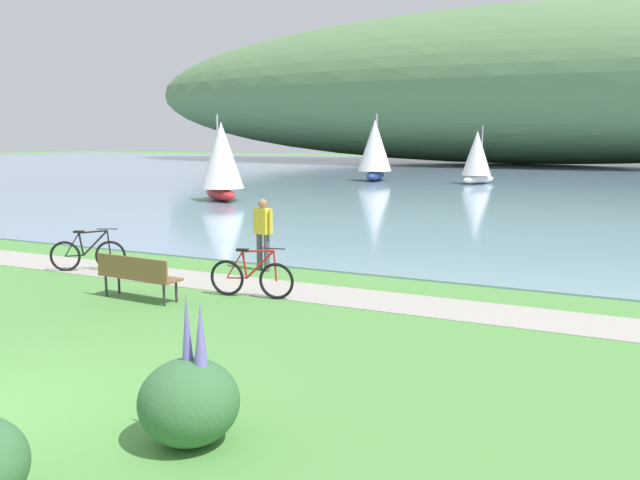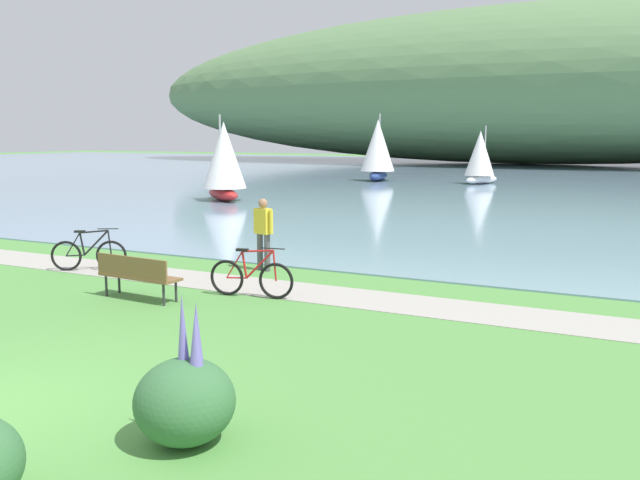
{
  "view_description": "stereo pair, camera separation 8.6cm",
  "coord_description": "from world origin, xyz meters",
  "px_view_note": "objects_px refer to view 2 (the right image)",
  "views": [
    {
      "loc": [
        6.8,
        -4.97,
        3.17
      ],
      "look_at": [
        0.68,
        7.49,
        1.0
      ],
      "focal_mm": 37.68,
      "sensor_mm": 36.0,
      "label": 1
    },
    {
      "loc": [
        6.88,
        -4.93,
        3.17
      ],
      "look_at": [
        0.68,
        7.49,
        1.0
      ],
      "focal_mm": 37.68,
      "sensor_mm": 36.0,
      "label": 2
    }
  ],
  "objects_px": {
    "bicycle_beside_path": "(89,254)",
    "person_at_shoreline": "(263,230)",
    "park_bench_near_camera": "(137,274)",
    "sailboat_toward_hillside": "(378,149)",
    "sailboat_mid_bay": "(480,157)",
    "sailboat_nearest_to_shore": "(224,160)",
    "bicycle_leaning_near_bench": "(251,277)"
  },
  "relations": [
    {
      "from": "bicycle_beside_path",
      "to": "person_at_shoreline",
      "type": "relative_size",
      "value": 0.92
    },
    {
      "from": "park_bench_near_camera",
      "to": "person_at_shoreline",
      "type": "relative_size",
      "value": 1.07
    },
    {
      "from": "sailboat_toward_hillside",
      "to": "bicycle_beside_path",
      "type": "bearing_deg",
      "value": -80.39
    },
    {
      "from": "person_at_shoreline",
      "to": "sailboat_mid_bay",
      "type": "height_order",
      "value": "sailboat_mid_bay"
    },
    {
      "from": "sailboat_nearest_to_shore",
      "to": "sailboat_toward_hillside",
      "type": "height_order",
      "value": "sailboat_toward_hillside"
    },
    {
      "from": "park_bench_near_camera",
      "to": "bicycle_leaning_near_bench",
      "type": "bearing_deg",
      "value": 32.29
    },
    {
      "from": "person_at_shoreline",
      "to": "sailboat_toward_hillside",
      "type": "height_order",
      "value": "sailboat_toward_hillside"
    },
    {
      "from": "sailboat_nearest_to_shore",
      "to": "sailboat_toward_hillside",
      "type": "relative_size",
      "value": 0.9
    },
    {
      "from": "bicycle_leaning_near_bench",
      "to": "sailboat_nearest_to_shore",
      "type": "xyz_separation_m",
      "value": [
        -11.55,
        15.87,
        1.58
      ]
    },
    {
      "from": "park_bench_near_camera",
      "to": "bicycle_beside_path",
      "type": "bearing_deg",
      "value": 150.37
    },
    {
      "from": "sailboat_toward_hillside",
      "to": "park_bench_near_camera",
      "type": "bearing_deg",
      "value": -76.02
    },
    {
      "from": "park_bench_near_camera",
      "to": "sailboat_nearest_to_shore",
      "type": "bearing_deg",
      "value": 119.6
    },
    {
      "from": "park_bench_near_camera",
      "to": "bicycle_leaning_near_bench",
      "type": "distance_m",
      "value": 2.21
    },
    {
      "from": "bicycle_leaning_near_bench",
      "to": "sailboat_mid_bay",
      "type": "bearing_deg",
      "value": 95.61
    },
    {
      "from": "park_bench_near_camera",
      "to": "bicycle_leaning_near_bench",
      "type": "height_order",
      "value": "bicycle_leaning_near_bench"
    },
    {
      "from": "person_at_shoreline",
      "to": "sailboat_mid_bay",
      "type": "bearing_deg",
      "value": 93.86
    },
    {
      "from": "person_at_shoreline",
      "to": "sailboat_nearest_to_shore",
      "type": "distance_m",
      "value": 17.06
    },
    {
      "from": "park_bench_near_camera",
      "to": "person_at_shoreline",
      "type": "xyz_separation_m",
      "value": [
        0.7,
        3.56,
        0.46
      ]
    },
    {
      "from": "bicycle_leaning_near_bench",
      "to": "sailboat_nearest_to_shore",
      "type": "bearing_deg",
      "value": 126.04
    },
    {
      "from": "bicycle_leaning_near_bench",
      "to": "bicycle_beside_path",
      "type": "relative_size",
      "value": 1.12
    },
    {
      "from": "bicycle_beside_path",
      "to": "sailboat_toward_hillside",
      "type": "relative_size",
      "value": 0.34
    },
    {
      "from": "sailboat_nearest_to_shore",
      "to": "sailboat_mid_bay",
      "type": "xyz_separation_m",
      "value": [
        8.34,
        16.77,
        -0.18
      ]
    },
    {
      "from": "bicycle_leaning_near_bench",
      "to": "sailboat_toward_hillside",
      "type": "relative_size",
      "value": 0.38
    },
    {
      "from": "bicycle_leaning_near_bench",
      "to": "bicycle_beside_path",
      "type": "distance_m",
      "value": 4.86
    },
    {
      "from": "person_at_shoreline",
      "to": "bicycle_leaning_near_bench",
      "type": "bearing_deg",
      "value": -63.97
    },
    {
      "from": "sailboat_toward_hillside",
      "to": "person_at_shoreline",
      "type": "bearing_deg",
      "value": -73.22
    },
    {
      "from": "person_at_shoreline",
      "to": "sailboat_nearest_to_shore",
      "type": "height_order",
      "value": "sailboat_nearest_to_shore"
    },
    {
      "from": "person_at_shoreline",
      "to": "sailboat_nearest_to_shore",
      "type": "bearing_deg",
      "value": 127.59
    },
    {
      "from": "bicycle_beside_path",
      "to": "park_bench_near_camera",
      "type": "bearing_deg",
      "value": -29.63
    },
    {
      "from": "sailboat_nearest_to_shore",
      "to": "sailboat_toward_hillside",
      "type": "bearing_deg",
      "value": 85.52
    },
    {
      "from": "person_at_shoreline",
      "to": "sailboat_mid_bay",
      "type": "relative_size",
      "value": 0.46
    },
    {
      "from": "park_bench_near_camera",
      "to": "sailboat_toward_hillside",
      "type": "height_order",
      "value": "sailboat_toward_hillside"
    }
  ]
}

